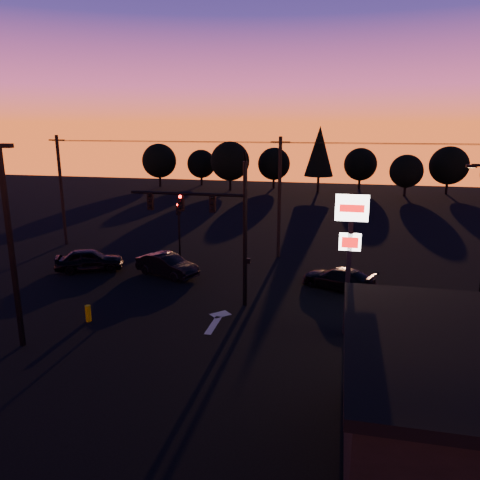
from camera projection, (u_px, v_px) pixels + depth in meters
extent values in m
plane|color=black|center=(198.00, 333.00, 22.84)|extent=(120.00, 120.00, 0.00)
cube|color=beige|center=(213.00, 325.00, 23.68)|extent=(0.35, 2.20, 0.01)
cube|color=beige|center=(220.00, 314.00, 25.01)|extent=(1.20, 1.20, 0.01)
cylinder|color=black|center=(245.00, 236.00, 25.34)|extent=(0.24, 0.24, 8.00)
cylinder|color=black|center=(245.00, 158.00, 24.31)|extent=(0.14, 0.52, 0.76)
cylinder|color=black|center=(187.00, 194.00, 25.48)|extent=(6.50, 0.16, 0.16)
cube|color=black|center=(213.00, 204.00, 25.30)|extent=(0.32, 0.22, 0.95)
sphere|color=black|center=(212.00, 198.00, 25.09)|extent=(0.18, 0.18, 0.18)
sphere|color=black|center=(212.00, 203.00, 25.16)|extent=(0.18, 0.18, 0.18)
sphere|color=black|center=(212.00, 209.00, 25.24)|extent=(0.18, 0.18, 0.18)
cube|color=black|center=(181.00, 203.00, 25.67)|extent=(0.32, 0.22, 0.95)
sphere|color=#FF0705|center=(180.00, 197.00, 25.46)|extent=(0.18, 0.18, 0.18)
sphere|color=black|center=(180.00, 202.00, 25.54)|extent=(0.18, 0.18, 0.18)
sphere|color=black|center=(180.00, 207.00, 25.61)|extent=(0.18, 0.18, 0.18)
cube|color=black|center=(150.00, 201.00, 26.05)|extent=(0.32, 0.22, 0.95)
sphere|color=black|center=(149.00, 196.00, 25.84)|extent=(0.18, 0.18, 0.18)
sphere|color=black|center=(149.00, 201.00, 25.91)|extent=(0.18, 0.18, 0.18)
sphere|color=black|center=(150.00, 206.00, 25.99)|extent=(0.18, 0.18, 0.18)
cube|color=black|center=(248.00, 261.00, 25.64)|extent=(0.22, 0.18, 0.28)
cylinder|color=black|center=(179.00, 237.00, 34.33)|extent=(0.14, 0.14, 3.60)
cube|color=black|center=(178.00, 209.00, 33.82)|extent=(0.30, 0.20, 0.90)
sphere|color=#FF0705|center=(178.00, 205.00, 33.63)|extent=(0.18, 0.18, 0.18)
sphere|color=black|center=(178.00, 209.00, 33.70)|extent=(0.18, 0.18, 0.18)
sphere|color=black|center=(178.00, 212.00, 33.77)|extent=(0.18, 0.18, 0.18)
cube|color=black|center=(11.00, 251.00, 20.47)|extent=(0.18, 0.18, 9.00)
cube|color=black|center=(6.00, 146.00, 19.28)|extent=(0.55, 0.30, 0.18)
cube|color=black|center=(348.00, 271.00, 22.02)|extent=(0.22, 0.22, 6.40)
cube|color=white|center=(352.00, 208.00, 21.28)|extent=(1.50, 0.25, 1.20)
cube|color=red|center=(352.00, 208.00, 21.15)|extent=(1.10, 0.02, 0.35)
cube|color=white|center=(350.00, 242.00, 21.68)|extent=(1.00, 0.22, 0.80)
cube|color=red|center=(350.00, 243.00, 21.55)|extent=(0.75, 0.02, 0.50)
cube|color=black|center=(471.00, 166.00, 23.46)|extent=(0.50, 0.22, 0.14)
plane|color=#FFB759|center=(471.00, 168.00, 23.48)|extent=(0.35, 0.35, 0.00)
cylinder|color=black|center=(62.00, 191.00, 38.34)|extent=(0.26, 0.26, 9.00)
cube|color=black|center=(57.00, 140.00, 37.33)|extent=(1.40, 0.10, 0.10)
cylinder|color=black|center=(279.00, 199.00, 34.58)|extent=(0.26, 0.26, 9.00)
cube|color=black|center=(281.00, 142.00, 33.57)|extent=(1.40, 0.10, 0.10)
cylinder|color=black|center=(160.00, 142.00, 34.90)|extent=(18.00, 0.02, 0.02)
cylinder|color=black|center=(163.00, 141.00, 35.45)|extent=(18.00, 0.02, 0.02)
cylinder|color=black|center=(166.00, 141.00, 36.03)|extent=(18.00, 0.02, 0.02)
cylinder|color=black|center=(413.00, 144.00, 31.14)|extent=(18.00, 0.02, 0.02)
cylinder|color=black|center=(412.00, 143.00, 31.70)|extent=(18.00, 0.02, 0.02)
cylinder|color=black|center=(411.00, 144.00, 32.28)|extent=(18.00, 0.02, 0.02)
cube|color=black|center=(401.00, 361.00, 17.33)|extent=(2.20, 0.05, 1.60)
cylinder|color=#C8B100|center=(88.00, 313.00, 24.08)|extent=(0.29, 0.29, 0.86)
cylinder|color=black|center=(160.00, 181.00, 74.58)|extent=(0.36, 0.36, 1.62)
sphere|color=black|center=(159.00, 161.00, 73.78)|extent=(5.36, 5.36, 5.36)
cylinder|color=black|center=(202.00, 181.00, 76.19)|extent=(0.36, 0.36, 1.38)
sphere|color=black|center=(201.00, 164.00, 75.52)|extent=(4.54, 4.54, 4.54)
cylinder|color=black|center=(230.00, 185.00, 70.16)|extent=(0.36, 0.36, 1.75)
sphere|color=black|center=(230.00, 161.00, 69.30)|extent=(5.77, 5.78, 5.78)
cylinder|color=black|center=(274.00, 183.00, 72.73)|extent=(0.36, 0.36, 1.50)
sphere|color=black|center=(274.00, 164.00, 71.99)|extent=(4.95, 4.95, 4.95)
cylinder|color=black|center=(318.00, 184.00, 68.32)|extent=(0.36, 0.36, 2.38)
cone|color=black|center=(319.00, 151.00, 67.15)|extent=(4.18, 4.18, 7.12)
cylinder|color=black|center=(359.00, 184.00, 71.91)|extent=(0.36, 0.36, 1.50)
sphere|color=black|center=(360.00, 164.00, 71.17)|extent=(4.95, 4.95, 4.95)
cylinder|color=black|center=(405.00, 191.00, 64.99)|extent=(0.36, 0.36, 1.38)
sphere|color=black|center=(406.00, 171.00, 64.32)|extent=(4.54, 4.54, 4.54)
cylinder|color=black|center=(446.00, 188.00, 66.55)|extent=(0.36, 0.36, 1.62)
sphere|color=black|center=(449.00, 165.00, 65.75)|extent=(5.36, 5.36, 5.36)
imported|color=black|center=(90.00, 260.00, 32.24)|extent=(4.88, 3.46, 1.54)
imported|color=black|center=(167.00, 265.00, 31.23)|extent=(4.72, 3.11, 1.47)
imported|color=black|center=(338.00, 278.00, 28.76)|extent=(4.92, 3.56, 1.32)
imported|color=black|center=(416.00, 353.00, 19.45)|extent=(2.65, 4.87, 1.30)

